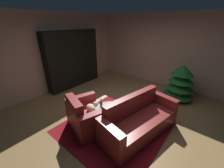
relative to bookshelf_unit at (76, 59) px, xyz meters
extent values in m
plane|color=olive|center=(2.59, -0.65, -1.06)|extent=(6.77, 6.77, 0.00)
cube|color=tan|center=(2.59, 2.15, 0.29)|extent=(5.76, 0.06, 2.69)
cube|color=tan|center=(-0.26, -0.65, 0.29)|extent=(0.06, 5.65, 2.69)
cube|color=maroon|center=(2.77, -1.14, -1.06)|extent=(2.27, 2.24, 0.01)
cube|color=black|center=(0.13, -0.12, -0.01)|extent=(0.03, 2.18, 2.10)
cube|color=black|center=(-0.03, 0.96, -0.01)|extent=(0.35, 0.02, 2.10)
cube|color=black|center=(-0.03, -1.20, -0.01)|extent=(0.35, 0.03, 2.10)
cube|color=black|center=(-0.03, -0.12, -1.05)|extent=(0.33, 2.13, 0.03)
cube|color=black|center=(-0.03, -0.12, -0.70)|extent=(0.33, 2.13, 0.03)
cube|color=black|center=(-0.03, -0.12, -0.36)|extent=(0.33, 2.13, 0.02)
cube|color=black|center=(-0.03, -0.12, -0.01)|extent=(0.33, 2.13, 0.02)
cube|color=black|center=(-0.03, -0.12, 0.33)|extent=(0.33, 2.13, 0.02)
cube|color=black|center=(-0.03, -0.12, 0.68)|extent=(0.33, 2.13, 0.02)
cube|color=black|center=(-0.03, -0.12, 1.02)|extent=(0.33, 2.13, 0.03)
cube|color=black|center=(-0.16, -0.12, -0.07)|extent=(0.05, 0.88, 0.55)
cube|color=black|center=(-0.14, -0.12, -0.07)|extent=(0.03, 0.91, 0.58)
cube|color=#A8AF9A|center=(-0.11, 0.91, -0.93)|extent=(0.18, 0.03, 0.21)
cube|color=#388C36|center=(-0.09, 0.87, -0.90)|extent=(0.21, 0.04, 0.26)
cube|color=#156B8B|center=(-0.11, 0.81, -0.91)|extent=(0.17, 0.04, 0.25)
cube|color=#0B7380|center=(-0.09, 0.77, -0.93)|extent=(0.21, 0.03, 0.21)
cube|color=navy|center=(-0.10, 0.73, -0.93)|extent=(0.20, 0.04, 0.22)
cube|color=#B5261F|center=(-0.09, 0.90, -0.58)|extent=(0.22, 0.04, 0.21)
cube|color=orange|center=(-0.08, 0.84, -0.58)|extent=(0.23, 0.04, 0.22)
cube|color=#BB9E92|center=(-0.07, 0.80, -0.60)|extent=(0.26, 0.03, 0.19)
cube|color=#8B568A|center=(-0.10, 0.75, -0.60)|extent=(0.20, 0.04, 0.18)
cube|color=#B19D8C|center=(-0.10, 0.71, -0.58)|extent=(0.19, 0.04, 0.21)
cube|color=#176B87|center=(-0.10, 0.66, -0.58)|extent=(0.20, 0.04, 0.23)
cube|color=gold|center=(-0.11, 0.88, 0.47)|extent=(0.18, 0.04, 0.24)
cube|color=#184492|center=(-0.10, 0.83, 0.46)|extent=(0.20, 0.04, 0.24)
cube|color=#126885|center=(-0.07, 0.79, 0.49)|extent=(0.26, 0.03, 0.29)
cube|color=orange|center=(-0.07, 0.75, 0.48)|extent=(0.25, 0.03, 0.26)
cube|color=#2F713F|center=(-0.07, 0.72, 0.45)|extent=(0.26, 0.04, 0.20)
cube|color=purple|center=(-0.11, 0.68, 0.49)|extent=(0.17, 0.03, 0.29)
cube|color=#8E4B8A|center=(-0.10, 0.64, 0.49)|extent=(0.20, 0.03, 0.29)
cube|color=#4B3931|center=(-0.09, 0.61, 0.48)|extent=(0.21, 0.03, 0.26)
cube|color=#2A8D4B|center=(-0.07, 0.88, 0.84)|extent=(0.26, 0.04, 0.29)
cube|color=gold|center=(-0.08, 0.84, 0.81)|extent=(0.24, 0.03, 0.23)
cube|color=#8B469C|center=(-0.08, 0.80, 0.79)|extent=(0.23, 0.04, 0.19)
cube|color=teal|center=(-0.07, 0.75, 0.83)|extent=(0.25, 0.03, 0.29)
cube|color=#0B7C94|center=(-0.08, 0.70, 0.84)|extent=(0.24, 0.04, 0.29)
cube|color=orange|center=(-0.09, 0.66, 0.83)|extent=(0.22, 0.04, 0.27)
cube|color=gold|center=(-0.10, 0.62, 0.78)|extent=(0.19, 0.04, 0.18)
cube|color=maroon|center=(2.29, -1.51, -0.84)|extent=(0.89, 0.94, 0.44)
cube|color=maroon|center=(2.20, -1.79, -0.40)|extent=(0.70, 0.37, 0.44)
cube|color=maroon|center=(2.69, -1.64, -0.72)|extent=(0.39, 0.78, 0.68)
cube|color=maroon|center=(1.89, -1.38, -0.72)|extent=(0.39, 0.78, 0.68)
ellipsoid|color=beige|center=(2.31, -1.43, -0.53)|extent=(0.32, 0.26, 0.18)
sphere|color=beige|center=(2.34, -1.31, -0.48)|extent=(0.13, 0.13, 0.13)
cube|color=maroon|center=(3.33, -0.89, -0.86)|extent=(1.03, 1.71, 0.41)
cube|color=maroon|center=(3.06, -0.83, -0.42)|extent=(0.47, 1.60, 0.47)
cube|color=maroon|center=(3.16, -1.75, -0.73)|extent=(0.74, 0.31, 0.67)
cube|color=maroon|center=(3.51, -0.03, -0.73)|extent=(0.74, 0.31, 0.67)
cylinder|color=black|center=(2.84, -1.12, -0.85)|extent=(0.04, 0.04, 0.43)
cylinder|color=black|center=(2.53, -0.92, -0.85)|extent=(0.04, 0.04, 0.43)
cylinder|color=black|center=(2.52, -1.30, -0.85)|extent=(0.04, 0.04, 0.43)
cylinder|color=silver|center=(2.63, -1.11, -0.62)|extent=(0.78, 0.78, 0.02)
cube|color=gold|center=(2.66, -1.16, -0.60)|extent=(0.22, 0.12, 0.03)
cube|color=navy|center=(2.66, -1.16, -0.58)|extent=(0.23, 0.15, 0.02)
cube|color=#284E91|center=(2.66, -1.16, -0.56)|extent=(0.15, 0.15, 0.02)
cube|color=gold|center=(2.67, -1.16, -0.54)|extent=(0.21, 0.16, 0.03)
cylinder|color=#1D5127|center=(2.45, -1.22, -0.51)|extent=(0.06, 0.06, 0.21)
cylinder|color=#1D5127|center=(2.45, -1.22, -0.37)|extent=(0.03, 0.03, 0.07)
cylinder|color=brown|center=(3.54, 1.30, -0.99)|extent=(0.08, 0.08, 0.14)
cone|color=#195D22|center=(3.54, 1.30, -0.76)|extent=(0.92, 0.92, 0.32)
cone|color=#195D22|center=(3.54, 1.30, -0.52)|extent=(0.83, 0.83, 0.32)
cone|color=#195D22|center=(3.54, 1.30, -0.28)|extent=(0.74, 0.74, 0.32)
cone|color=#195D22|center=(3.54, 1.30, -0.05)|extent=(0.65, 0.65, 0.32)
sphere|color=red|center=(3.39, 1.60, -0.46)|extent=(0.06, 0.06, 0.06)
sphere|color=red|center=(3.67, 0.95, -0.70)|extent=(0.07, 0.07, 0.07)
sphere|color=yellow|center=(3.87, 1.39, -0.49)|extent=(0.07, 0.07, 0.07)
sphere|color=blue|center=(3.25, 1.47, -0.60)|extent=(0.07, 0.07, 0.07)
camera|label=1|loc=(4.45, -3.26, 1.33)|focal=22.58mm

